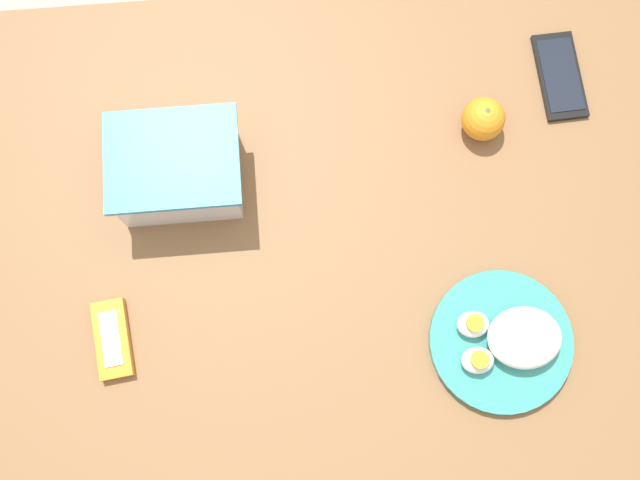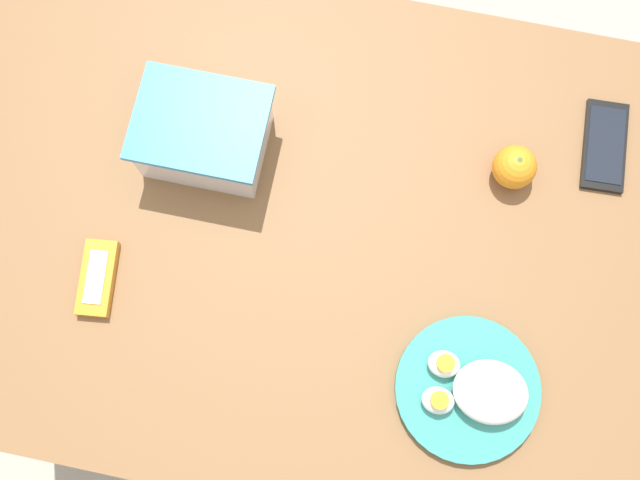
# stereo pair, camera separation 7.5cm
# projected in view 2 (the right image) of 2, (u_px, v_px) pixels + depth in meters

# --- Properties ---
(ground_plane) EXTENTS (10.00, 10.00, 0.00)m
(ground_plane) POSITION_uv_depth(u_px,v_px,m) (330.00, 300.00, 1.86)
(ground_plane) COLOR #B2A899
(table) EXTENTS (1.28, 0.85, 0.70)m
(table) POSITION_uv_depth(u_px,v_px,m) (335.00, 246.00, 1.27)
(table) COLOR brown
(table) RESTS_ON ground_plane
(food_container) EXTENTS (0.20, 0.16, 0.11)m
(food_container) POSITION_uv_depth(u_px,v_px,m) (205.00, 136.00, 1.17)
(food_container) COLOR white
(food_container) RESTS_ON table
(orange_fruit) EXTENTS (0.07, 0.07, 0.07)m
(orange_fruit) POSITION_uv_depth(u_px,v_px,m) (514.00, 167.00, 1.17)
(orange_fruit) COLOR orange
(orange_fruit) RESTS_ON table
(rice_plate) EXTENTS (0.22, 0.22, 0.06)m
(rice_plate) POSITION_uv_depth(u_px,v_px,m) (473.00, 389.00, 1.10)
(rice_plate) COLOR teal
(rice_plate) RESTS_ON table
(candy_bar) EXTENTS (0.06, 0.12, 0.02)m
(candy_bar) POSITION_uv_depth(u_px,v_px,m) (97.00, 278.00, 1.15)
(candy_bar) COLOR orange
(candy_bar) RESTS_ON table
(cell_phone) EXTENTS (0.07, 0.16, 0.01)m
(cell_phone) POSITION_uv_depth(u_px,v_px,m) (605.00, 146.00, 1.21)
(cell_phone) COLOR black
(cell_phone) RESTS_ON table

